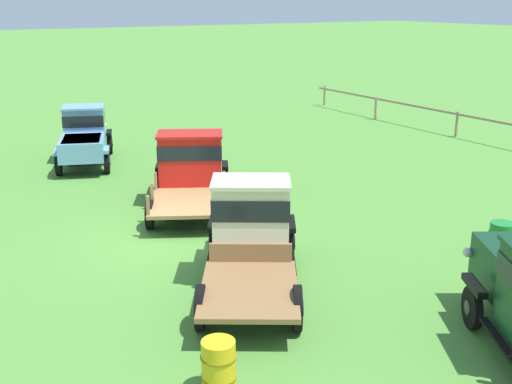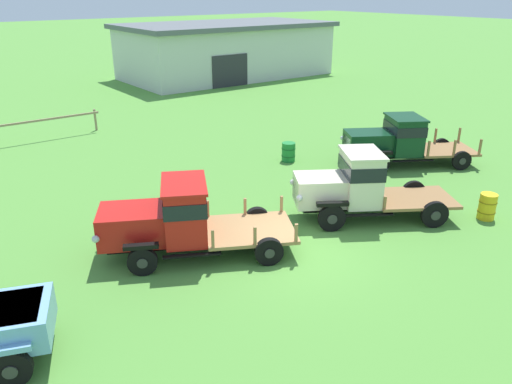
% 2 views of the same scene
% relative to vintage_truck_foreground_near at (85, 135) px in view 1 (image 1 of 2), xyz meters
% --- Properties ---
extents(ground_plane, '(240.00, 240.00, 0.00)m').
position_rel_vintage_truck_foreground_near_xyz_m(ground_plane, '(9.05, -0.60, -1.07)').
color(ground_plane, '#518E38').
extents(paddock_fence, '(15.61, 0.67, 1.14)m').
position_rel_vintage_truck_foreground_near_xyz_m(paddock_fence, '(1.54, 15.64, -0.20)').
color(paddock_fence, '#997F60').
rests_on(paddock_fence, ground).
extents(vintage_truck_foreground_near, '(5.01, 3.15, 2.11)m').
position_rel_vintage_truck_foreground_near_xyz_m(vintage_truck_foreground_near, '(0.00, 0.00, 0.00)').
color(vintage_truck_foreground_near, black).
rests_on(vintage_truck_foreground_near, ground).
extents(vintage_truck_second_in_line, '(5.77, 4.25, 2.17)m').
position_rel_vintage_truck_foreground_near_xyz_m(vintage_truck_second_in_line, '(6.32, 1.35, 0.04)').
color(vintage_truck_second_in_line, black).
rests_on(vintage_truck_second_in_line, ground).
extents(vintage_truck_midrow_center, '(5.38, 4.23, 2.30)m').
position_rel_vintage_truck_foreground_near_xyz_m(vintage_truck_midrow_center, '(12.14, -0.01, 0.11)').
color(vintage_truck_midrow_center, black).
rests_on(vintage_truck_midrow_center, ground).
extents(oil_drum_beside_row, '(0.62, 0.62, 0.83)m').
position_rel_vintage_truck_foreground_near_xyz_m(oil_drum_beside_row, '(14.21, 5.78, -0.65)').
color(oil_drum_beside_row, '#1E7F33').
rests_on(oil_drum_beside_row, ground).
extents(oil_drum_near_fence, '(0.57, 0.57, 0.88)m').
position_rel_vintage_truck_foreground_near_xyz_m(oil_drum_near_fence, '(15.61, -2.68, -0.63)').
color(oil_drum_near_fence, gold).
rests_on(oil_drum_near_fence, ground).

